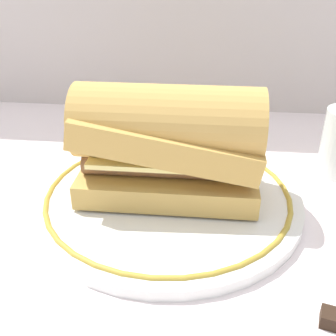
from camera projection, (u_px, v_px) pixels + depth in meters
The scene contains 3 objects.
ground_plane at pixel (151, 222), 0.44m from camera, with size 1.50×1.50×0.00m, color white.
plate at pixel (168, 197), 0.47m from camera, with size 0.30×0.30×0.01m.
sausage_sandwich at pixel (168, 141), 0.43m from camera, with size 0.20×0.09×0.12m.
Camera 1 is at (0.05, -0.35, 0.26)m, focal length 44.17 mm.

